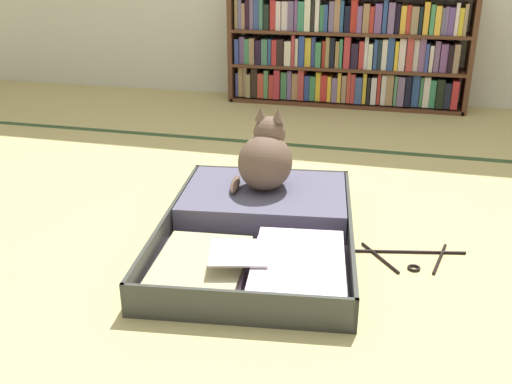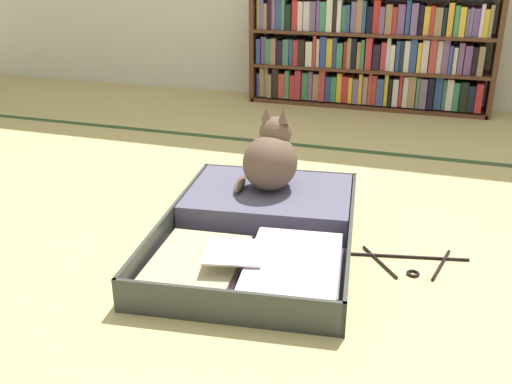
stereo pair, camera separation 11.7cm
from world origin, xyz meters
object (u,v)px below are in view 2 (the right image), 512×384
(bookshelf, at_px, (368,53))
(open_suitcase, at_px, (264,224))
(clothes_hanger, at_px, (410,262))
(black_cat, at_px, (271,159))

(bookshelf, height_order, open_suitcase, bookshelf)
(open_suitcase, xyz_separation_m, clothes_hanger, (0.51, -0.04, -0.04))
(open_suitcase, relative_size, clothes_hanger, 2.71)
(black_cat, distance_m, clothes_hanger, 0.63)
(black_cat, xyz_separation_m, clothes_hanger, (0.54, -0.24, -0.22))
(bookshelf, bearing_deg, clothes_hanger, -77.74)
(open_suitcase, height_order, clothes_hanger, open_suitcase)
(bookshelf, relative_size, open_suitcase, 1.50)
(bookshelf, relative_size, black_cat, 5.11)
(bookshelf, xyz_separation_m, open_suitcase, (-0.06, -2.03, -0.30))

